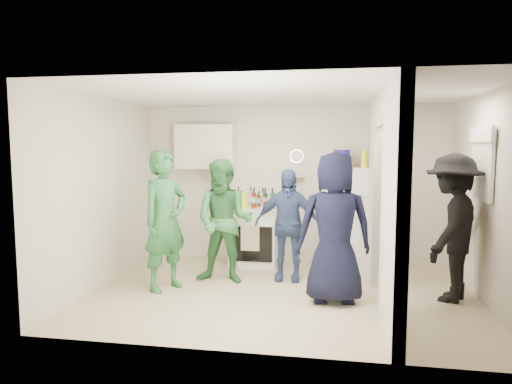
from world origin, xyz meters
The scene contains 37 objects.
floor centered at (0.00, 0.00, 0.00)m, with size 4.80×4.80×0.00m, color #C4B08A.
wall_back centered at (0.00, 1.70, 1.25)m, with size 4.80×4.80×0.00m, color silver.
wall_front centered at (0.00, -1.70, 1.25)m, with size 4.80×4.80×0.00m, color silver.
wall_left centered at (-2.40, 0.00, 1.25)m, with size 3.40×3.40×0.00m, color silver.
wall_right centered at (2.40, 0.00, 1.25)m, with size 3.40×3.40×0.00m, color silver.
ceiling centered at (0.00, 0.00, 2.50)m, with size 4.80×4.80×0.00m, color white.
partition_pier_back centered at (1.20, 1.10, 1.25)m, with size 0.12×1.20×2.50m, color silver.
partition_pier_front centered at (1.20, -1.10, 1.25)m, with size 0.12×1.20×2.50m, color silver.
partition_header centered at (1.20, 0.00, 2.30)m, with size 0.12×1.00×0.40m, color silver.
stove centered at (-0.59, 1.37, 0.45)m, with size 0.76×0.63×0.91m, color white.
upper_cabinet centered at (-1.40, 1.52, 1.85)m, with size 0.95×0.34×0.70m, color silver.
fridge centered at (0.85, 1.34, 0.77)m, with size 0.64×0.62×1.55m, color white.
wicker_basket centered at (0.75, 1.39, 1.62)m, with size 0.35×0.25×0.15m, color brown.
blue_bowl centered at (0.75, 1.39, 1.75)m, with size 0.24×0.24×0.11m, color #20148F.
yellow_cup_stack_top centered at (1.07, 1.24, 1.67)m, with size 0.09×0.09×0.25m, color #D7E613.
wall_clock centered at (0.05, 1.68, 1.70)m, with size 0.22×0.22×0.03m, color white.
spice_shelf centered at (0.00, 1.65, 1.35)m, with size 0.35×0.08×0.03m, color olive.
nook_window centered at (2.38, 0.20, 1.65)m, with size 0.03×0.70×0.80m, color black.
nook_window_frame centered at (2.36, 0.20, 1.65)m, with size 0.04×0.76×0.86m, color white.
nook_valance centered at (2.34, 0.20, 2.00)m, with size 0.04×0.82×0.18m, color white.
yellow_cup_stack_stove centered at (-0.71, 1.15, 1.03)m, with size 0.09×0.09×0.25m, color #F2FF15.
red_cup centered at (-0.37, 1.17, 0.97)m, with size 0.09×0.09×0.12m, color red.
person_green_left centered at (-1.51, -0.05, 0.91)m, with size 0.66×0.43×1.81m, color #2E7439.
person_green_center centered at (-0.83, 0.39, 0.84)m, with size 0.82×0.64×1.69m, color #387F3A.
person_denim centered at (0.01, 0.64, 0.78)m, with size 0.91×0.38×1.55m, color navy.
person_navy centered at (0.65, -0.18, 0.90)m, with size 0.88×0.57×1.81m, color black.
person_nook centered at (2.04, 0.13, 0.89)m, with size 1.15×0.66×1.78m, color black.
bottle_a centered at (-0.86, 1.48, 1.07)m, with size 0.06×0.06×0.32m, color brown.
bottle_b centered at (-0.77, 1.30, 1.04)m, with size 0.08×0.08×0.26m, color #244C19.
bottle_c centered at (-0.67, 1.54, 1.06)m, with size 0.06×0.06×0.31m, color #9A9FA7.
bottle_d centered at (-0.58, 1.30, 1.06)m, with size 0.07×0.07×0.31m, color maroon.
bottle_e centered at (-0.48, 1.55, 1.05)m, with size 0.07×0.07×0.29m, color silver.
bottle_f centered at (-0.41, 1.38, 1.06)m, with size 0.07×0.07×0.30m, color #12321C.
bottle_g centered at (-0.32, 1.50, 1.05)m, with size 0.07×0.07×0.28m, color #A59036.
bottle_h centered at (-0.88, 1.24, 1.03)m, with size 0.08×0.08×0.25m, color #B9BCC6.
bottle_i centered at (-0.53, 1.46, 1.03)m, with size 0.06×0.06×0.25m, color #602910.
bottle_j centered at (-0.29, 1.27, 1.06)m, with size 0.08×0.08×0.31m, color #21623C.
Camera 1 is at (0.61, -5.59, 1.87)m, focal length 32.00 mm.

